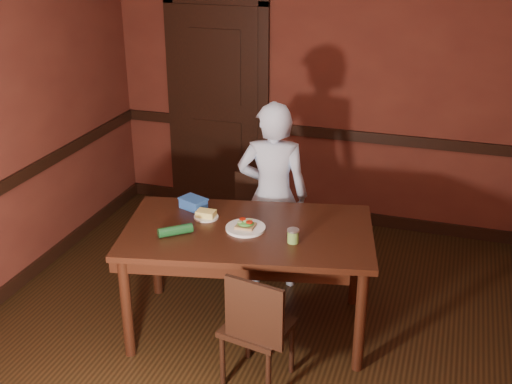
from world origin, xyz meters
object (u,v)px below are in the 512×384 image
Objects in this scene: dining_table at (248,279)px; sandwich_plate at (246,227)px; food_tub at (193,203)px; sauce_jar at (293,236)px; cheese_saucer at (206,215)px; person at (273,196)px; chair_near at (258,325)px; chair_far at (250,226)px.

sandwich_plate is at bearing -178.04° from dining_table.
food_tub is at bearing 145.56° from dining_table.
dining_table is 0.58m from sauce_jar.
dining_table is 0.56m from cheese_saucer.
sandwich_plate is 1.21× the size of food_tub.
sandwich_plate is at bearing 166.49° from sauce_jar.
person reaches higher than sauce_jar.
sauce_jar reaches higher than cheese_saucer.
dining_table is 0.42m from sandwich_plate.
chair_near is (0.24, -0.53, 0.02)m from dining_table.
person is at bearing 115.38° from sauce_jar.
sauce_jar is 0.42× the size of food_tub.
food_tub reaches higher than chair_far.
chair_far is at bearing 83.41° from cheese_saucer.
sandwich_plate is at bearing -1.56° from food_tub.
dining_table is at bearing -0.45° from food_tub.
sauce_jar is at bearing -92.51° from chair_near.
chair_near is 0.95m from cheese_saucer.
person is 0.69m from cheese_saucer.
dining_table is 0.78m from person.
cheese_saucer is (-0.59, 0.62, 0.41)m from chair_near.
chair_far is 2.93× the size of sandwich_plate.
chair_far is at bearing -58.88° from chair_near.
chair_far is at bearing -42.05° from person.
person is at bearing -32.63° from chair_far.
cheese_saucer is at bearing 50.05° from person.
person is at bearing -66.98° from chair_near.
chair_near is at bearing -77.74° from dining_table.
person reaches higher than sandwich_plate.
sandwich_plate reaches higher than cheese_saucer.
dining_table is 0.70m from food_tub.
cheese_saucer reaches higher than dining_table.
sauce_jar is at bearing -26.82° from dining_table.
dining_table is at bearing 80.27° from person.
person is 8.69× the size of cheese_saucer.
sandwich_plate is (0.00, -0.69, 0.06)m from person.
cheese_saucer is at bearing -98.70° from chair_far.
person is 6.72× the size of food_tub.
dining_table is 0.59m from chair_near.
cheese_saucer is at bearing 165.08° from sandwich_plate.
person is at bearing 90.41° from sandwich_plate.
person is at bearing 79.75° from dining_table.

